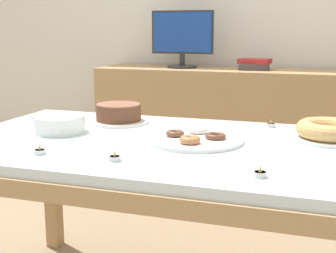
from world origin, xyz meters
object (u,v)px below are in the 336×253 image
at_px(book_stack, 255,64).
at_px(plate_stack, 59,124).
at_px(computer_monitor, 182,39).
at_px(cake_golden_bundt, 329,131).
at_px(pastry_platter, 195,139).
at_px(tealight_near_front, 115,158).
at_px(cake_chocolate_round, 119,114).
at_px(tealight_right_edge, 260,174).
at_px(tealight_near_cakes, 271,125).
at_px(tealight_left_edge, 36,118).
at_px(tealight_centre, 40,151).

distance_m(book_stack, plate_stack, 1.53).
height_order(computer_monitor, cake_golden_bundt, computer_monitor).
height_order(pastry_platter, tealight_near_front, pastry_platter).
relative_size(cake_chocolate_round, cake_golden_bundt, 0.98).
bearing_deg(plate_stack, tealight_near_front, -39.02).
bearing_deg(plate_stack, cake_chocolate_round, 59.75).
bearing_deg(computer_monitor, tealight_right_edge, -66.74).
relative_size(cake_golden_bundt, tealight_near_cakes, 6.84).
bearing_deg(tealight_left_edge, tealight_centre, -55.12).
bearing_deg(book_stack, pastry_platter, -91.17).
height_order(cake_golden_bundt, tealight_near_front, cake_golden_bundt).
relative_size(cake_chocolate_round, tealight_near_front, 6.72).
bearing_deg(book_stack, computer_monitor, -179.84).
height_order(plate_stack, tealight_near_front, plate_stack).
xyz_separation_m(tealight_left_edge, tealight_centre, (0.37, -0.53, 0.00)).
bearing_deg(tealight_near_front, plate_stack, 140.98).
bearing_deg(tealight_near_front, tealight_centre, -179.27).
relative_size(tealight_right_edge, tealight_near_front, 1.00).
bearing_deg(tealight_left_edge, cake_golden_bundt, -0.41).
distance_m(tealight_near_front, tealight_centre, 0.28).
bearing_deg(tealight_left_edge, cake_chocolate_round, 7.45).
bearing_deg(tealight_left_edge, tealight_near_cakes, 9.27).
height_order(cake_golden_bundt, tealight_left_edge, cake_golden_bundt).
height_order(book_stack, tealight_right_edge, book_stack).
bearing_deg(tealight_right_edge, tealight_near_cakes, 93.49).
bearing_deg(tealight_centre, pastry_platter, 36.66).
height_order(cake_golden_bundt, tealight_right_edge, cake_golden_bundt).
distance_m(computer_monitor, tealight_near_cakes, 1.28).
relative_size(computer_monitor, tealight_right_edge, 10.60).
height_order(computer_monitor, tealight_right_edge, computer_monitor).
bearing_deg(plate_stack, cake_golden_bundt, 10.56).
bearing_deg(pastry_platter, cake_golden_bundt, 20.31).
bearing_deg(pastry_platter, tealight_right_edge, -51.31).
bearing_deg(book_stack, tealight_right_edge, -81.47).
relative_size(book_stack, plate_stack, 1.00).
distance_m(plate_stack, tealight_centre, 0.34).
bearing_deg(tealight_left_edge, tealight_near_front, -39.09).
bearing_deg(pastry_platter, plate_stack, -178.14).
xyz_separation_m(cake_golden_bundt, plate_stack, (-1.05, -0.20, -0.00)).
height_order(tealight_left_edge, tealight_centre, same).
bearing_deg(tealight_near_front, tealight_near_cakes, 58.67).
height_order(cake_chocolate_round, tealight_centre, cake_chocolate_round).
bearing_deg(tealight_right_edge, pastry_platter, 128.69).
bearing_deg(tealight_right_edge, cake_chocolate_round, 139.83).
bearing_deg(cake_golden_bundt, tealight_left_edge, 179.59).
relative_size(plate_stack, tealight_centre, 5.25).
xyz_separation_m(pastry_platter, plate_stack, (-0.57, -0.02, 0.02)).
xyz_separation_m(book_stack, tealight_left_edge, (-0.85, -1.19, -0.18)).
relative_size(pastry_platter, tealight_right_edge, 9.11).
bearing_deg(cake_chocolate_round, cake_golden_bundt, -3.93).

